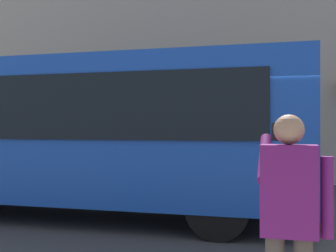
{
  "coord_description": "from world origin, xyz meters",
  "views": [
    {
      "loc": [
        0.08,
        7.88,
        1.76
      ],
      "look_at": [
        2.29,
        -0.04,
        1.78
      ],
      "focal_mm": 47.29,
      "sensor_mm": 36.0,
      "label": 1
    }
  ],
  "objects": [
    {
      "name": "pedestrian_photographer",
      "position": [
        0.09,
        4.56,
        1.14
      ],
      "size": [
        0.53,
        0.52,
        1.7
      ],
      "color": "#4C4238",
      "rests_on": "sidewalk_curb"
    },
    {
      "name": "ground_plane",
      "position": [
        0.0,
        0.0,
        0.0
      ],
      "size": [
        60.0,
        60.0,
        0.0
      ],
      "primitive_type": "plane",
      "color": "#38383A"
    },
    {
      "name": "red_bus",
      "position": [
        4.2,
        -0.01,
        1.68
      ],
      "size": [
        9.05,
        2.54,
        3.08
      ],
      "color": "#1947AD",
      "rests_on": "ground_plane"
    }
  ]
}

